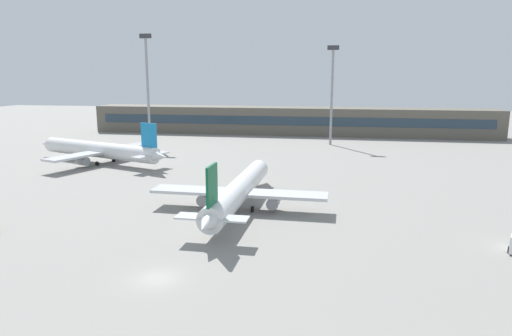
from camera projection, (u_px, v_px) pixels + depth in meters
The scene contains 6 objects.
ground_plane at pixel (243, 184), 82.22m from camera, with size 400.00×400.00×0.00m, color gray.
terminal_building at pixel (288, 121), 152.82m from camera, with size 133.16×12.13×9.00m.
airplane_near at pixel (240, 189), 66.79m from camera, with size 25.70×36.99×9.15m.
airplane_mid at pixel (98, 150), 101.49m from camera, with size 38.05×27.21×9.74m.
floodlight_tower_west at pixel (332, 89), 126.61m from camera, with size 3.20×0.80×27.42m.
floodlight_tower_east at pixel (148, 83), 127.29m from camera, with size 3.20×0.80×30.59m.
Camera 1 is at (16.65, -38.32, 19.01)m, focal length 31.92 mm.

